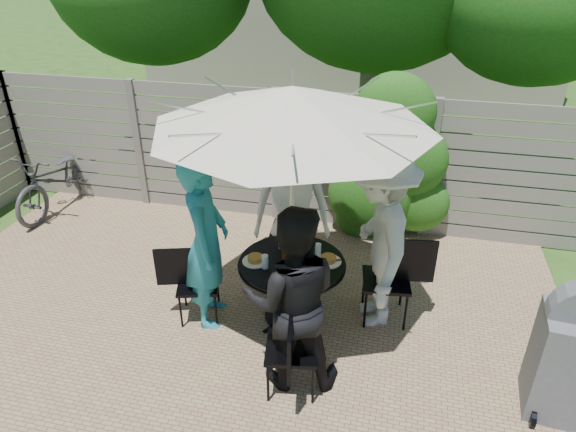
% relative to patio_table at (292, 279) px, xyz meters
% --- Properties ---
extents(patio_table, '(1.26, 1.26, 0.69)m').
position_rel_patio_table_xyz_m(patio_table, '(0.00, 0.00, 0.00)').
color(patio_table, black).
rests_on(patio_table, ground).
extents(umbrella, '(3.00, 3.00, 2.43)m').
position_rel_patio_table_xyz_m(umbrella, '(0.00, 0.00, 1.77)').
color(umbrella, silver).
rests_on(umbrella, ground).
extents(chair_back, '(0.52, 0.74, 1.00)m').
position_rel_patio_table_xyz_m(chair_back, '(-0.21, 0.94, -0.18)').
color(chair_back, black).
rests_on(chair_back, ground).
extents(person_back, '(0.95, 0.73, 1.74)m').
position_rel_patio_table_xyz_m(person_back, '(-0.18, 0.81, 0.39)').
color(person_back, silver).
rests_on(person_back, ground).
extents(chair_left, '(0.65, 0.51, 0.84)m').
position_rel_patio_table_xyz_m(chair_left, '(-0.94, -0.21, -0.23)').
color(chair_left, black).
rests_on(chair_left, ground).
extents(person_left, '(0.57, 0.74, 1.81)m').
position_rel_patio_table_xyz_m(person_left, '(-0.81, -0.18, 0.42)').
color(person_left, teal).
rests_on(person_left, ground).
extents(chair_front, '(0.50, 0.69, 0.91)m').
position_rel_patio_table_xyz_m(chair_front, '(0.21, -0.94, -0.21)').
color(chair_front, black).
rests_on(chair_front, ground).
extents(person_front, '(0.96, 0.82, 1.73)m').
position_rel_patio_table_xyz_m(person_front, '(0.18, -0.81, 0.38)').
color(person_front, black).
rests_on(person_front, ground).
extents(chair_right, '(0.72, 0.52, 0.96)m').
position_rel_patio_table_xyz_m(chair_right, '(0.94, 0.21, -0.19)').
color(chair_right, black).
rests_on(chair_right, ground).
extents(person_right, '(0.96, 1.35, 1.90)m').
position_rel_patio_table_xyz_m(person_right, '(0.81, 0.18, 0.47)').
color(person_right, silver).
rests_on(person_right, ground).
extents(plate_back, '(0.26, 0.26, 0.06)m').
position_rel_patio_table_xyz_m(plate_back, '(-0.08, 0.35, 0.23)').
color(plate_back, white).
rests_on(plate_back, patio_table).
extents(plate_left, '(0.26, 0.26, 0.06)m').
position_rel_patio_table_xyz_m(plate_left, '(-0.35, -0.08, 0.23)').
color(plate_left, white).
rests_on(plate_left, patio_table).
extents(plate_front, '(0.26, 0.26, 0.06)m').
position_rel_patio_table_xyz_m(plate_front, '(0.08, -0.35, 0.23)').
color(plate_front, white).
rests_on(plate_front, patio_table).
extents(plate_right, '(0.26, 0.26, 0.06)m').
position_rel_patio_table_xyz_m(plate_right, '(0.35, 0.08, 0.23)').
color(plate_right, white).
rests_on(plate_right, patio_table).
extents(plate_extra, '(0.24, 0.24, 0.06)m').
position_rel_patio_table_xyz_m(plate_extra, '(0.24, -0.25, 0.23)').
color(plate_extra, white).
rests_on(plate_extra, patio_table).
extents(glass_back, '(0.07, 0.07, 0.14)m').
position_rel_patio_table_xyz_m(glass_back, '(-0.16, 0.23, 0.28)').
color(glass_back, silver).
rests_on(glass_back, patio_table).
extents(glass_left, '(0.07, 0.07, 0.14)m').
position_rel_patio_table_xyz_m(glass_left, '(-0.23, -0.16, 0.28)').
color(glass_left, silver).
rests_on(glass_left, patio_table).
extents(glass_right, '(0.07, 0.07, 0.14)m').
position_rel_patio_table_xyz_m(glass_right, '(0.23, 0.16, 0.28)').
color(glass_right, silver).
rests_on(glass_right, patio_table).
extents(syrup_jug, '(0.09, 0.09, 0.16)m').
position_rel_patio_table_xyz_m(syrup_jug, '(-0.07, 0.04, 0.29)').
color(syrup_jug, '#59280C').
rests_on(syrup_jug, patio_table).
extents(coffee_cup, '(0.08, 0.08, 0.12)m').
position_rel_patio_table_xyz_m(coffee_cup, '(0.05, 0.24, 0.27)').
color(coffee_cup, '#C6B293').
rests_on(coffee_cup, patio_table).
extents(bicycle, '(0.70, 1.79, 0.93)m').
position_rel_patio_table_xyz_m(bicycle, '(-3.80, 1.66, -0.02)').
color(bicycle, '#333338').
rests_on(bicycle, ground).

